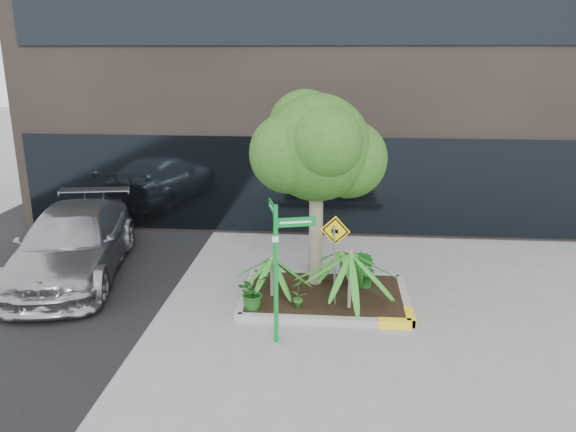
# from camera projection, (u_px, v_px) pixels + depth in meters

# --- Properties ---
(ground) EXTENTS (80.00, 80.00, 0.00)m
(ground) POSITION_uv_depth(u_px,v_px,m) (314.00, 306.00, 11.12)
(ground) COLOR gray
(ground) RESTS_ON ground
(asphalt_road) EXTENTS (7.00, 80.00, 0.01)m
(asphalt_road) POSITION_uv_depth(u_px,v_px,m) (2.00, 294.00, 11.66)
(asphalt_road) COLOR black
(asphalt_road) RESTS_ON ground
(planter) EXTENTS (3.35, 2.36, 0.15)m
(planter) POSITION_uv_depth(u_px,v_px,m) (326.00, 296.00, 11.34)
(planter) COLOR #9E9E99
(planter) RESTS_ON ground
(tree) EXTENTS (2.75, 2.44, 4.13)m
(tree) POSITION_uv_depth(u_px,v_px,m) (317.00, 148.00, 11.10)
(tree) COLOR gray
(tree) RESTS_ON ground
(palm_front) EXTENTS (1.31, 1.31, 1.45)m
(palm_front) POSITION_uv_depth(u_px,v_px,m) (351.00, 253.00, 10.41)
(palm_front) COLOR gray
(palm_front) RESTS_ON ground
(palm_left) EXTENTS (0.96, 0.96, 1.07)m
(palm_left) POSITION_uv_depth(u_px,v_px,m) (272.00, 258.00, 11.02)
(palm_left) COLOR gray
(palm_left) RESTS_ON ground
(palm_back) EXTENTS (0.86, 0.86, 0.96)m
(palm_back) POSITION_uv_depth(u_px,v_px,m) (341.00, 251.00, 11.62)
(palm_back) COLOR gray
(palm_back) RESTS_ON ground
(parked_car) EXTENTS (3.03, 5.46, 1.50)m
(parked_car) POSITION_uv_depth(u_px,v_px,m) (73.00, 244.00, 12.45)
(parked_car) COLOR #A1A1A5
(parked_car) RESTS_ON ground
(shrub_a) EXTENTS (0.83, 0.83, 0.66)m
(shrub_a) POSITION_uv_depth(u_px,v_px,m) (253.00, 292.00, 10.59)
(shrub_a) COLOR #1A5017
(shrub_a) RESTS_ON planter
(shrub_b) EXTENTS (0.54, 0.54, 0.76)m
(shrub_b) POSITION_uv_depth(u_px,v_px,m) (360.00, 269.00, 11.59)
(shrub_b) COLOR #237122
(shrub_b) RESTS_ON planter
(shrub_c) EXTENTS (0.45, 0.45, 0.60)m
(shrub_c) POSITION_uv_depth(u_px,v_px,m) (298.00, 293.00, 10.63)
(shrub_c) COLOR #2B621E
(shrub_c) RESTS_ON planter
(shrub_d) EXTENTS (0.59, 0.59, 0.83)m
(shrub_d) POSITION_uv_depth(u_px,v_px,m) (367.00, 269.00, 11.48)
(shrub_d) COLOR #1E691F
(shrub_d) RESTS_ON planter
(street_sign_post) EXTENTS (0.84, 0.71, 2.46)m
(street_sign_post) POSITION_uv_depth(u_px,v_px,m) (278.00, 258.00, 9.36)
(street_sign_post) COLOR #0C862B
(street_sign_post) RESTS_ON ground
(cattle_sign) EXTENTS (0.55, 0.27, 1.81)m
(cattle_sign) POSITION_uv_depth(u_px,v_px,m) (335.00, 246.00, 10.36)
(cattle_sign) COLOR slate
(cattle_sign) RESTS_ON ground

